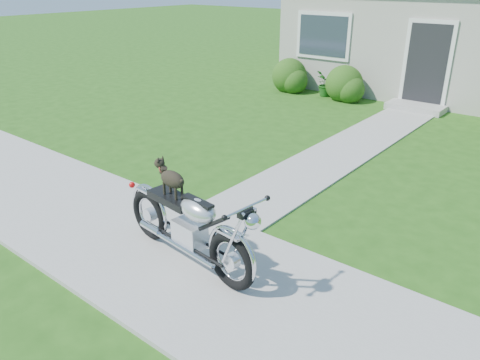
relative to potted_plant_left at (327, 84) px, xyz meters
The scene contains 6 objects.
ground 9.47m from the potted_plant_left, 64.65° to the right, with size 80.00×80.00×0.00m, color #235114.
sidewalk 9.47m from the potted_plant_left, 64.65° to the right, with size 24.00×2.20×0.04m, color #9E9B93.
walkway 4.38m from the potted_plant_left, 54.30° to the right, with size 1.20×8.00×0.03m, color #9E9B93.
shrub_row 3.86m from the potted_plant_left, ahead, with size 10.59×1.15×1.15m.
potted_plant_left is the anchor object (origin of this frame).
motorcycle_with_dog 9.04m from the potted_plant_left, 71.02° to the right, with size 2.22×0.60×1.18m.
Camera 1 is at (2.31, -3.31, 3.17)m, focal length 35.00 mm.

